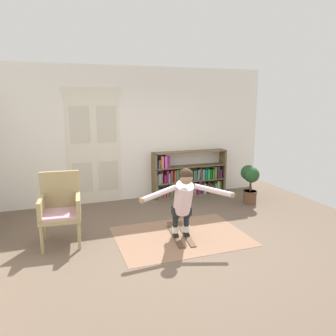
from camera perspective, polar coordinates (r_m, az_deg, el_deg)
name	(u,v)px	position (r m, az deg, el deg)	size (l,w,h in m)	color
ground_plane	(181,243)	(5.23, 2.31, -12.98)	(7.20, 7.20, 0.00)	brown
back_wall	(138,134)	(7.26, -5.27, 5.89)	(6.00, 0.10, 2.90)	white
double_door	(94,147)	(7.06, -12.77, 3.68)	(1.22, 0.05, 2.45)	beige
rug	(181,236)	(5.47, 2.26, -11.78)	(2.10, 1.53, 0.01)	#8A664F
bookshelf	(187,178)	(7.59, 3.43, -1.68)	(1.76, 0.30, 1.04)	brown
wicker_chair	(60,207)	(5.32, -18.30, -6.44)	(0.65, 0.65, 1.10)	tan
potted_plant	(250,179)	(7.17, 14.19, -1.84)	(0.39, 0.54, 0.82)	brown
skis_pair	(180,234)	(5.49, 2.18, -11.47)	(0.40, 0.97, 0.07)	#513A28
person_skier	(184,197)	(5.08, 2.75, -5.17)	(1.46, 0.70, 1.12)	white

